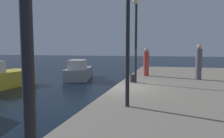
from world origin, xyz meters
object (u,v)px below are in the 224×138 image
at_px(lamp_post_far_end, 136,24).
at_px(bollard_north, 132,78).
at_px(motorboat_grey, 79,72).
at_px(person_far_corner, 199,63).
at_px(person_mid_promenade, 146,63).
at_px(lamp_post_mid_promenade, 128,5).

bearing_deg(lamp_post_far_end, bollard_north, 139.54).
relative_size(motorboat_grey, person_far_corner, 2.32).
xyz_separation_m(lamp_post_far_end, bollard_north, (-0.19, 0.16, -2.72)).
xyz_separation_m(lamp_post_far_end, person_far_corner, (3.24, 2.03, -1.99)).
xyz_separation_m(bollard_north, person_far_corner, (3.43, 1.87, 0.73)).
relative_size(bollard_north, person_mid_promenade, 0.22).
xyz_separation_m(motorboat_grey, lamp_post_mid_promenade, (5.95, -10.23, 3.18)).
height_order(motorboat_grey, lamp_post_mid_promenade, lamp_post_mid_promenade).
height_order(bollard_north, person_mid_promenade, person_mid_promenade).
distance_m(motorboat_grey, lamp_post_far_end, 8.59).
relative_size(person_mid_promenade, person_far_corner, 0.91).
height_order(lamp_post_far_end, person_mid_promenade, lamp_post_far_end).
height_order(lamp_post_far_end, bollard_north, lamp_post_far_end).
relative_size(bollard_north, person_far_corner, 0.20).
bearing_deg(motorboat_grey, lamp_post_mid_promenade, -59.79).
xyz_separation_m(lamp_post_mid_promenade, bollard_north, (-0.59, 4.62, -2.79)).
bearing_deg(person_far_corner, lamp_post_far_end, -147.87).
height_order(motorboat_grey, bollard_north, motorboat_grey).
distance_m(lamp_post_far_end, bollard_north, 2.73).
xyz_separation_m(lamp_post_mid_promenade, person_far_corner, (2.84, 6.49, -2.07)).
bearing_deg(motorboat_grey, bollard_north, -46.24).
relative_size(motorboat_grey, bollard_north, 11.41).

